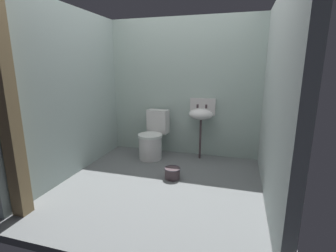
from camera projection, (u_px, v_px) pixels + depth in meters
name	position (u px, v px, depth m)	size (l,w,h in m)	color
ground_plane	(162.00, 185.00, 3.27)	(2.94, 2.84, 0.08)	slate
wall_back	(184.00, 88.00, 4.18)	(2.94, 0.10, 2.28)	#A0B4AB
wall_left	(74.00, 93.00, 3.45)	(0.10, 2.64, 2.28)	#9CAFAA
wall_right	(277.00, 99.00, 2.73)	(0.10, 2.64, 2.28)	#A5B2AF
wooden_door_post	(7.00, 105.00, 2.32)	(0.14, 0.14, 2.28)	#967B53
toilet_near_wall	(153.00, 139.00, 4.12)	(0.45, 0.63, 0.78)	silver
sink	(201.00, 114.00, 3.98)	(0.42, 0.35, 0.99)	#413237
bucket	(172.00, 173.00, 3.36)	(0.22, 0.22, 0.16)	#413237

